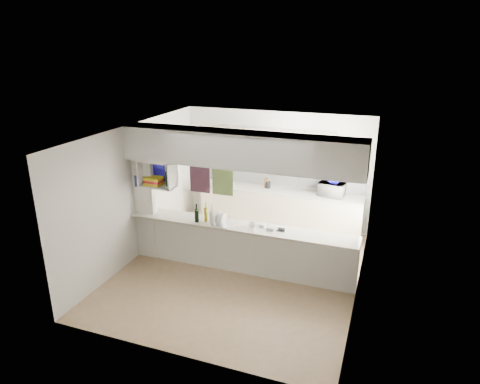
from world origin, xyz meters
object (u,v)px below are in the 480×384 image
at_px(dish_rack, 223,220).
at_px(wine_bottles, 205,215).
at_px(microwave, 332,189).
at_px(bowl, 334,182).

xyz_separation_m(dish_rack, wine_bottles, (-0.33, -0.04, 0.05)).
relative_size(microwave, dish_rack, 1.15).
height_order(microwave, bowl, bowl).
distance_m(microwave, wine_bottles, 2.93).
bearing_deg(dish_rack, wine_bottles, -165.59).
bearing_deg(wine_bottles, bowl, 48.06).
height_order(dish_rack, wine_bottles, wine_bottles).
bearing_deg(dish_rack, bowl, 60.84).
distance_m(bowl, wine_bottles, 2.95).
relative_size(microwave, wine_bottles, 1.40).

